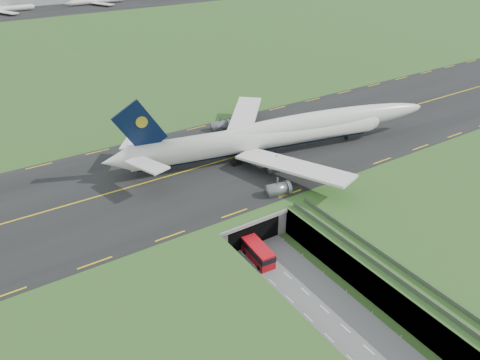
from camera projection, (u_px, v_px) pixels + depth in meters
ground at (278, 267)px, 87.71m from camera, size 900.00×900.00×0.00m
airfield_deck at (278, 255)px, 86.23m from camera, size 800.00×800.00×6.00m
trench_road at (303, 290)px, 82.17m from camera, size 12.00×75.00×0.20m
taxiway at (194, 169)px, 108.85m from camera, size 800.00×44.00×0.18m
tunnel_portal at (231, 211)px, 98.29m from camera, size 17.00×22.30×6.00m
guideway at (403, 282)px, 76.29m from camera, size 3.00×53.00×7.05m
jumbo_jet at (281, 133)px, 114.68m from camera, size 84.72×55.42×18.71m
shuttle_tram at (258, 253)px, 88.65m from camera, size 3.59×8.27×3.28m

